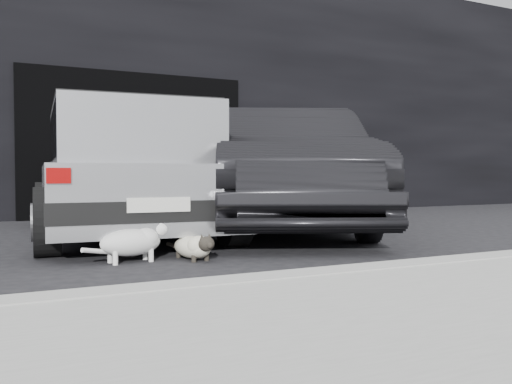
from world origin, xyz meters
name	(u,v)px	position (x,y,z in m)	size (l,w,h in m)	color
ground	(131,247)	(0.00, 0.00, 0.00)	(80.00, 80.00, 0.00)	black
building_facade	(113,93)	(1.00, 6.00, 2.50)	(34.00, 4.00, 5.00)	black
garage_opening	(136,145)	(1.00, 3.99, 1.30)	(4.00, 0.10, 2.60)	black
curb	(353,276)	(1.00, -2.60, 0.06)	(18.00, 0.25, 0.12)	gray
sidewalk	(492,316)	(1.00, -3.80, 0.06)	(18.00, 2.20, 0.11)	gray
silver_hatchback	(125,167)	(0.17, 1.06, 0.87)	(2.39, 4.46, 1.60)	#B6B8BB
second_car	(286,168)	(2.38, 0.90, 0.86)	(1.82, 5.22, 1.72)	black
cat_siamese	(195,247)	(0.33, -1.09, 0.12)	(0.34, 0.76, 0.27)	beige
cat_white	(135,241)	(-0.18, -0.96, 0.19)	(0.82, 0.35, 0.39)	silver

